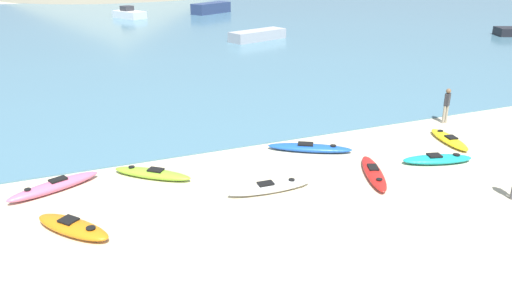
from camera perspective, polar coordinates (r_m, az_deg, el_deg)
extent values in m
cube|color=teal|center=(54.09, -14.03, 12.51)|extent=(160.00, 70.00, 0.06)
ellipsoid|color=orange|center=(15.48, -20.22, -8.88)|extent=(2.28, 2.58, 0.34)
cube|color=black|center=(15.48, -20.65, -8.11)|extent=(0.63, 0.64, 0.05)
cylinder|color=black|center=(14.89, -18.37, -9.07)|extent=(0.27, 0.27, 0.02)
ellipsoid|color=#8CCC2D|center=(18.28, -11.77, -3.32)|extent=(2.71, 2.41, 0.29)
cube|color=black|center=(18.14, -11.39, -2.89)|extent=(0.64, 0.62, 0.05)
cylinder|color=black|center=(18.61, -14.04, -2.54)|extent=(0.23, 0.23, 0.02)
ellipsoid|color=red|center=(18.47, 13.30, -3.23)|extent=(1.77, 3.06, 0.27)
cube|color=black|center=(18.54, 13.24, -2.59)|extent=(0.53, 0.64, 0.05)
cylinder|color=black|center=(17.66, 13.91, -3.92)|extent=(0.21, 0.21, 0.02)
ellipsoid|color=blue|center=(20.32, 6.15, -0.44)|extent=(3.28, 2.36, 0.29)
cube|color=black|center=(20.27, 5.69, 0.03)|extent=(0.72, 0.65, 0.05)
cylinder|color=black|center=(20.26, 8.81, -0.17)|extent=(0.24, 0.24, 0.02)
ellipsoid|color=yellow|center=(22.69, 21.20, 0.49)|extent=(1.21, 2.72, 0.26)
cube|color=black|center=(22.53, 21.42, 0.74)|extent=(0.47, 0.54, 0.05)
cylinder|color=black|center=(23.22, 20.33, 1.44)|extent=(0.24, 0.24, 0.02)
ellipsoid|color=white|center=(16.87, 1.57, -4.99)|extent=(2.97, 0.74, 0.31)
cube|color=black|center=(16.74, 1.10, -4.52)|extent=(0.54, 0.36, 0.05)
cylinder|color=black|center=(17.09, 4.10, -4.06)|extent=(0.22, 0.22, 0.02)
ellipsoid|color=teal|center=(20.33, 20.01, -1.64)|extent=(2.84, 1.49, 0.30)
cube|color=black|center=(20.20, 19.72, -1.21)|extent=(0.59, 0.54, 0.05)
cylinder|color=black|center=(20.61, 21.94, -1.12)|extent=(0.27, 0.27, 0.02)
ellipsoid|color=#E5668C|center=(18.22, -22.06, -4.49)|extent=(3.15, 1.75, 0.36)
cube|color=black|center=(18.19, -21.70, -3.77)|extent=(0.65, 0.52, 0.05)
cylinder|color=black|center=(17.87, -24.66, -4.72)|extent=(0.21, 0.21, 0.02)
cylinder|color=gray|center=(25.08, 20.69, 3.17)|extent=(0.12, 0.12, 0.84)
cylinder|color=gray|center=(25.18, 20.94, 3.20)|extent=(0.12, 0.12, 0.84)
cube|color=#2D2D33|center=(24.93, 21.02, 4.76)|extent=(0.29, 0.27, 0.60)
cylinder|color=#2D2D33|center=(24.84, 20.82, 4.77)|extent=(0.09, 0.09, 0.57)
cylinder|color=#2D2D33|center=(25.01, 21.24, 4.81)|extent=(0.09, 0.09, 0.57)
sphere|color=brown|center=(24.83, 21.15, 5.68)|extent=(0.23, 0.23, 0.23)
cube|color=navy|center=(67.38, -5.16, 15.22)|extent=(5.81, 4.45, 1.32)
cube|color=#B2B2B7|center=(46.21, 0.18, 12.33)|extent=(5.81, 3.46, 0.88)
cube|color=white|center=(64.07, -14.26, 14.15)|extent=(3.69, 4.53, 0.83)
cube|color=#333338|center=(64.32, -14.54, 14.79)|extent=(1.65, 1.64, 0.58)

